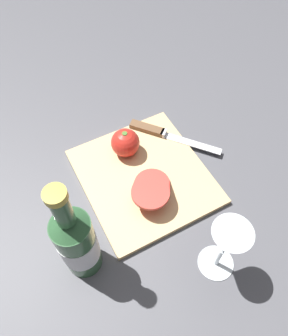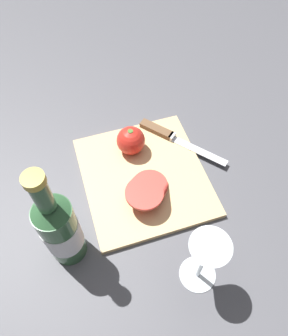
% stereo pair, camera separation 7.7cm
% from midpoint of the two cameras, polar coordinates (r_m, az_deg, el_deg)
% --- Properties ---
extents(ground_plane, '(3.00, 3.00, 0.00)m').
position_cam_midpoint_polar(ground_plane, '(0.83, -1.00, 0.71)').
color(ground_plane, '#4C4C51').
extents(cutting_board, '(0.32, 0.29, 0.01)m').
position_cam_midpoint_polar(cutting_board, '(0.80, 2.75, -1.67)').
color(cutting_board, tan).
rests_on(cutting_board, ground_plane).
extents(wine_bottle, '(0.07, 0.07, 0.29)m').
position_cam_midpoint_polar(wine_bottle, '(0.64, -11.07, -10.74)').
color(wine_bottle, '#2D5633').
rests_on(wine_bottle, ground_plane).
extents(wine_glass, '(0.08, 0.08, 0.17)m').
position_cam_midpoint_polar(wine_glass, '(0.62, 14.34, -15.01)').
color(wine_glass, silver).
rests_on(wine_glass, ground_plane).
extents(whole_tomato, '(0.07, 0.07, 0.07)m').
position_cam_midpoint_polar(whole_tomato, '(0.81, 0.40, 4.63)').
color(whole_tomato, red).
rests_on(whole_tomato, cutting_board).
extents(knife, '(0.20, 0.18, 0.01)m').
position_cam_midpoint_polar(knife, '(0.87, 6.12, 5.86)').
color(knife, silver).
rests_on(knife, cutting_board).
extents(tomato_slice_stack_near, '(0.12, 0.11, 0.05)m').
position_cam_midpoint_polar(tomato_slice_stack_near, '(0.75, 3.50, -3.92)').
color(tomato_slice_stack_near, '#D63D33').
rests_on(tomato_slice_stack_near, cutting_board).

